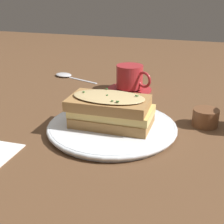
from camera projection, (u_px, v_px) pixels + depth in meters
ground_plane at (99, 133)px, 0.62m from camera, size 2.40×2.40×0.00m
dinner_plate at (112, 127)px, 0.63m from camera, size 0.26×0.26×0.01m
sandwich at (111, 110)px, 0.61m from camera, size 0.17×0.10×0.06m
teacup_with_saucer at (130, 79)px, 0.86m from camera, size 0.13×0.12×0.07m
spoon at (66, 75)px, 1.00m from camera, size 0.17×0.08×0.01m
condiment_pot at (205, 118)px, 0.65m from camera, size 0.05×0.05×0.04m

